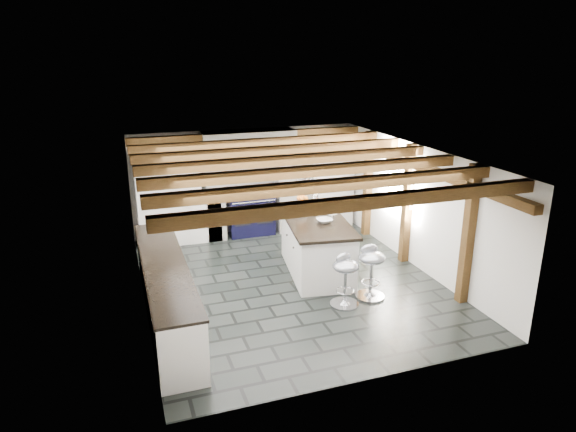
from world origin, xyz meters
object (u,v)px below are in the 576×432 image
object	(u,v)px
kitchen_island	(317,246)
bar_stool_near	(371,266)
bar_stool_far	(345,274)
range_cooker	(250,213)

from	to	relation	value
kitchen_island	bar_stool_near	distance (m)	1.31
bar_stool_near	bar_stool_far	distance (m)	0.54
kitchen_island	bar_stool_near	size ratio (longest dim) A/B	2.39
range_cooker	bar_stool_near	bearing A→B (deg)	-73.71
bar_stool_near	range_cooker	bearing A→B (deg)	108.04
bar_stool_near	bar_stool_far	bearing A→B (deg)	-165.63
range_cooker	bar_stool_near	world-z (taller)	range_cooker
kitchen_island	bar_stool_near	world-z (taller)	kitchen_island
kitchen_island	bar_stool_far	bearing A→B (deg)	-83.81
bar_stool_far	kitchen_island	bearing A→B (deg)	68.99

